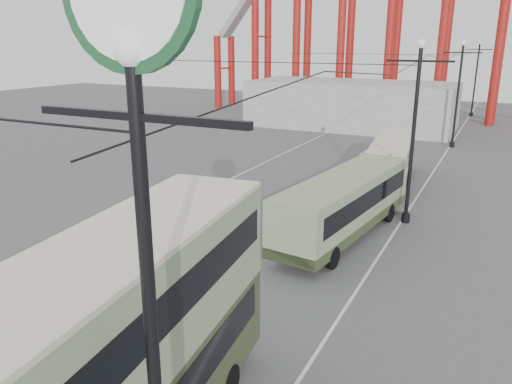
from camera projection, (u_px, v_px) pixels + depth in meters
The scene contains 10 objects.
road_markings at pixel (304, 197), 30.75m from camera, with size 12.52×120.00×0.01m.
lamp_post_near at pixel (139, 152), 6.28m from camera, with size 3.20×0.44×10.80m.
lamp_post_mid at pixel (413, 135), 25.17m from camera, with size 3.20×0.44×9.32m.
lamp_post_far at pixel (458, 95), 43.99m from camera, with size 3.20×0.44×9.32m.
lamp_post_distant at pixel (475, 79), 62.81m from camera, with size 3.20×0.44×9.32m.
fairground_shed at pixel (351, 104), 55.59m from camera, with size 22.00×10.00×5.00m, color gray.
double_decker_bus at pixel (120, 351), 10.28m from camera, with size 3.80×10.45×5.48m.
single_decker_green at pixel (345, 203), 24.09m from camera, with size 3.85×11.08×3.07m.
single_decker_cream at pixel (391, 158), 33.71m from camera, with size 3.50×9.59×2.91m.
pedestrian at pixel (188, 300), 16.90m from camera, with size 0.59×0.39×1.61m, color black.
Camera 1 is at (9.69, -7.84, 9.19)m, focal length 35.00 mm.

